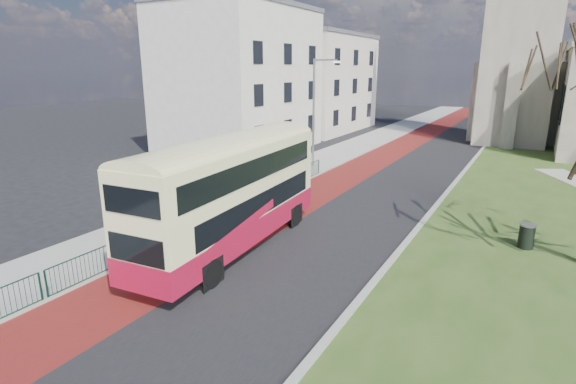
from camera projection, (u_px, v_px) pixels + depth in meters
The scene contains 12 objects.
ground at pixel (213, 264), 17.75m from camera, with size 160.00×160.00×0.00m, color black.
road_carriageway at pixel (396, 170), 33.84m from camera, with size 9.00×120.00×0.01m, color black.
bus_lane at pixel (362, 167), 35.12m from camera, with size 3.40×120.00×0.01m, color #591414.
pavement_west at pixel (318, 161), 36.89m from camera, with size 4.00×120.00×0.12m, color gray.
kerb_west at pixel (341, 164), 35.95m from camera, with size 0.25×120.00×0.13m, color #999993.
kerb_east at pixel (464, 171), 33.34m from camera, with size 0.25×80.00×0.13m, color #999993.
pedestrian_railing at pixel (216, 212), 22.35m from camera, with size 0.07×24.00×1.12m.
street_block_near at pixel (240, 79), 41.09m from camera, with size 10.30×14.30×13.00m.
street_block_far at pixel (316, 82), 54.73m from camera, with size 10.30×16.30×11.50m.
streetlamp at pixel (315, 107), 33.69m from camera, with size 2.13×0.18×8.00m.
bus at pixel (232, 189), 18.57m from camera, with size 3.36×11.26×4.65m.
litter_bin at pixel (527, 236), 19.08m from camera, with size 0.69×0.69×1.07m.
Camera 1 is at (10.57, -12.80, 7.49)m, focal length 28.00 mm.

